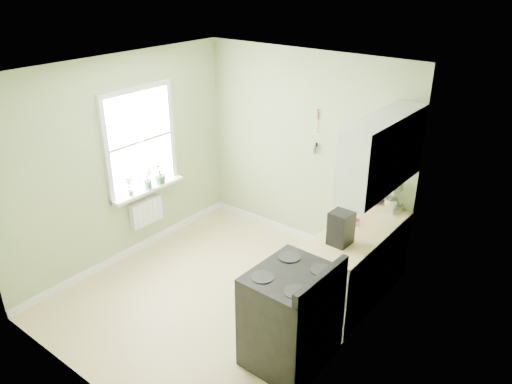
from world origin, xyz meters
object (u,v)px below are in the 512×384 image
Objects in this scene: stove at (291,317)px; coffee_maker at (341,229)px; kettle at (347,212)px; stand_mixer at (394,197)px.

coffee_maker is at bearing 91.10° from stove.
stove is at bearing -88.90° from coffee_maker.
stand_mixer is at bearing 62.76° from kettle.
coffee_maker is (-0.10, -1.14, 0.02)m from stand_mixer.
stove is 1.56m from kettle.
stand_mixer reaches higher than kettle.
stove reaches higher than kettle.
stand_mixer is at bearing 84.77° from coffee_maker.
kettle is at bearing 98.89° from stove.
stove is at bearing -81.11° from kettle.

